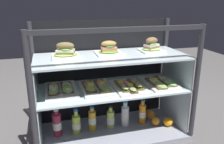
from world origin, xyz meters
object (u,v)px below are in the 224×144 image
object	(u,v)px
plated_roll_sandwich_far_right	(109,50)
orange_fruit_near_left_post	(150,114)
plated_roll_sandwich_right_of_center	(151,46)
open_sandwich_tray_far_left	(160,82)
juice_bottle_near_post	(110,119)
juice_bottle_tucked_behind	(92,120)
open_sandwich_tray_center	(61,89)
orange_fruit_rolled_forward	(168,122)
juice_bottle_front_left_end	(125,116)
plated_roll_sandwich_far_left	(65,52)
open_sandwich_tray_near_right_corner	(129,86)
open_sandwich_tray_left_of_center	(97,87)
orange_fruit_beside_bottles	(156,121)
juice_bottle_back_right	(76,124)
juice_bottle_back_center	(142,113)
juice_bottle_front_middle	(57,124)

from	to	relation	value
plated_roll_sandwich_far_right	orange_fruit_near_left_post	world-z (taller)	plated_roll_sandwich_far_right
plated_roll_sandwich_right_of_center	open_sandwich_tray_far_left	size ratio (longest dim) A/B	0.52
plated_roll_sandwich_far_right	juice_bottle_near_post	xyz separation A→B (m)	(0.01, -0.02, -0.60)
plated_roll_sandwich_right_of_center	juice_bottle_tucked_behind	distance (m)	0.79
open_sandwich_tray_center	orange_fruit_rolled_forward	world-z (taller)	open_sandwich_tray_center
open_sandwich_tray_far_left	juice_bottle_front_left_end	world-z (taller)	open_sandwich_tray_far_left
plated_roll_sandwich_far_left	open_sandwich_tray_near_right_corner	world-z (taller)	plated_roll_sandwich_far_left
open_sandwich_tray_left_of_center	juice_bottle_front_left_end	bearing A→B (deg)	9.54
open_sandwich_tray_center	juice_bottle_front_left_end	bearing A→B (deg)	0.81
open_sandwich_tray_center	orange_fruit_beside_bottles	distance (m)	0.87
plated_roll_sandwich_right_of_center	juice_bottle_back_right	world-z (taller)	plated_roll_sandwich_right_of_center
juice_bottle_tucked_behind	orange_fruit_rolled_forward	distance (m)	0.66
open_sandwich_tray_far_left	orange_fruit_beside_bottles	size ratio (longest dim) A/B	5.29
plated_roll_sandwich_far_left	juice_bottle_near_post	size ratio (longest dim) A/B	1.00
juice_bottle_back_right	plated_roll_sandwich_right_of_center	bearing A→B (deg)	2.09
open_sandwich_tray_left_of_center	juice_bottle_back_center	distance (m)	0.52
open_sandwich_tray_center	juice_bottle_front_middle	world-z (taller)	open_sandwich_tray_center
orange_fruit_near_left_post	open_sandwich_tray_center	bearing A→B (deg)	-175.97
open_sandwich_tray_far_left	juice_bottle_back_right	world-z (taller)	open_sandwich_tray_far_left
juice_bottle_near_post	orange_fruit_near_left_post	xyz separation A→B (m)	(0.40, 0.04, -0.04)
juice_bottle_front_middle	orange_fruit_rolled_forward	world-z (taller)	juice_bottle_front_middle
plated_roll_sandwich_far_left	open_sandwich_tray_center	bearing A→B (deg)	-166.09
orange_fruit_rolled_forward	plated_roll_sandwich_far_left	bearing A→B (deg)	171.80
orange_fruit_near_left_post	juice_bottle_front_middle	bearing A→B (deg)	-176.82
juice_bottle_front_left_end	juice_bottle_near_post	bearing A→B (deg)	178.03
juice_bottle_tucked_behind	juice_bottle_back_center	distance (m)	0.45
plated_roll_sandwich_far_left	juice_bottle_back_center	xyz separation A→B (m)	(0.64, -0.01, -0.59)
open_sandwich_tray_far_left	juice_bottle_near_post	bearing A→B (deg)	167.74
orange_fruit_rolled_forward	juice_bottle_front_middle	bearing A→B (deg)	172.96
plated_roll_sandwich_far_left	open_sandwich_tray_far_left	distance (m)	0.80
open_sandwich_tray_far_left	juice_bottle_back_right	distance (m)	0.77
juice_bottle_back_center	orange_fruit_rolled_forward	xyz separation A→B (m)	(0.20, -0.11, -0.05)
open_sandwich_tray_center	juice_bottle_tucked_behind	world-z (taller)	open_sandwich_tray_center
plated_roll_sandwich_far_left	juice_bottle_back_center	size ratio (longest dim) A/B	0.91
open_sandwich_tray_near_right_corner	orange_fruit_beside_bottles	bearing A→B (deg)	5.80
juice_bottle_front_left_end	orange_fruit_beside_bottles	xyz separation A→B (m)	(0.26, -0.07, -0.06)
juice_bottle_back_right	juice_bottle_tucked_behind	size ratio (longest dim) A/B	1.02
open_sandwich_tray_far_left	orange_fruit_near_left_post	bearing A→B (deg)	93.04
open_sandwich_tray_near_right_corner	juice_bottle_near_post	size ratio (longest dim) A/B	1.79
juice_bottle_back_right	orange_fruit_rolled_forward	distance (m)	0.79
juice_bottle_tucked_behind	orange_fruit_near_left_post	size ratio (longest dim) A/B	2.49
open_sandwich_tray_center	juice_bottle_tucked_behind	bearing A→B (deg)	3.74
open_sandwich_tray_left_of_center	juice_bottle_back_center	size ratio (longest dim) A/B	1.61
plated_roll_sandwich_far_right	open_sandwich_tray_far_left	xyz separation A→B (m)	(0.41, -0.11, -0.28)
plated_roll_sandwich_right_of_center	open_sandwich_tray_center	size ratio (longest dim) A/B	0.53
juice_bottle_back_center	plated_roll_sandwich_far_right	bearing A→B (deg)	175.25
orange_fruit_near_left_post	orange_fruit_rolled_forward	bearing A→B (deg)	-60.21
juice_bottle_near_post	open_sandwich_tray_left_of_center	bearing A→B (deg)	-159.21
open_sandwich_tray_left_of_center	juice_bottle_back_right	distance (m)	0.37
open_sandwich_tray_near_right_corner	juice_bottle_tucked_behind	distance (m)	0.44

